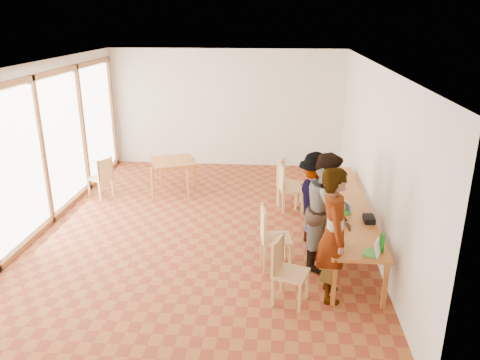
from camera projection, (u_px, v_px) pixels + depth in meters
The scene contains 25 objects.
ground at pixel (204, 228), 8.78m from camera, with size 8.00×8.00×0.00m, color brown.
wall_back at pixel (226, 109), 12.04m from camera, with size 6.00×0.10×3.00m, color silver.
wall_front at pixel (135, 265), 4.52m from camera, with size 6.00×0.10×3.00m, color silver.
wall_right at pixel (374, 155), 8.05m from camera, with size 0.10×8.00×3.00m, color silver.
window_wall at pixel (41, 148), 8.51m from camera, with size 0.10×8.00×3.00m, color white.
ceiling at pixel (199, 63), 7.77m from camera, with size 6.00×8.00×0.04m, color white.
communal_table at pixel (343, 205), 8.01m from camera, with size 0.80×4.00×0.75m.
side_table at pixel (173, 164), 10.33m from camera, with size 0.90×0.90×0.75m.
chair_near at pixel (284, 264), 6.38m from camera, with size 0.56×0.56×0.50m.
chair_mid at pixel (270, 231), 7.28m from camera, with size 0.52×0.52×0.52m.
chair_far at pixel (287, 183), 9.38m from camera, with size 0.53×0.53×0.52m.
chair_empty at pixel (285, 177), 9.70m from camera, with size 0.57×0.57×0.52m.
chair_spare at pixel (102, 173), 10.10m from camera, with size 0.56×0.56×0.47m.
person_near at pixel (334, 235), 6.36m from camera, with size 0.70×0.46×1.92m, color gray.
person_mid at pixel (328, 210), 7.25m from camera, with size 0.90×0.70×1.84m, color gray.
person_far at pixel (315, 199), 7.93m from camera, with size 1.06×0.61×1.65m, color gray.
laptop_near at pixel (374, 250), 6.26m from camera, with size 0.28×0.30×0.20m.
laptop_mid at pixel (345, 210), 7.58m from camera, with size 0.26×0.28×0.19m.
laptop_far at pixel (337, 182), 8.81m from camera, with size 0.24×0.26×0.19m.
yellow_mug at pixel (379, 246), 6.41m from camera, with size 0.12×0.12×0.09m, color gold.
green_bottle at pixel (382, 243), 6.27m from camera, with size 0.07×0.07×0.28m, color #117617.
clear_glass at pixel (344, 182), 8.87m from camera, with size 0.07×0.07×0.09m, color silver.
condiment_cup at pixel (335, 194), 8.30m from camera, with size 0.08×0.08×0.06m, color white.
pink_phone at pixel (324, 171), 9.58m from camera, with size 0.05×0.10×0.01m, color #C84361.
black_pouch at pixel (369, 219), 7.25m from camera, with size 0.16×0.26×0.09m, color black.
Camera 1 is at (1.35, -7.89, 3.79)m, focal length 35.00 mm.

